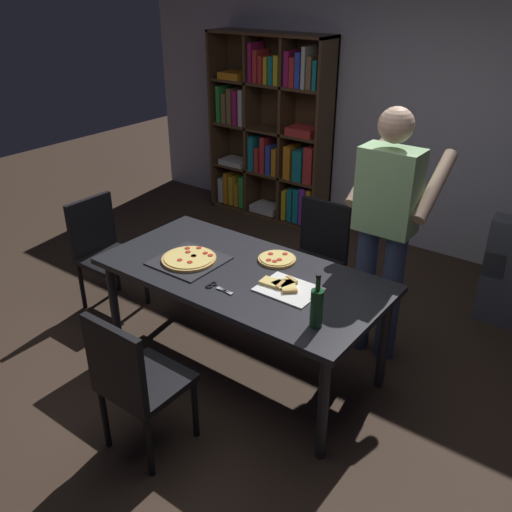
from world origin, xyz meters
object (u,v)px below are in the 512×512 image
at_px(dining_table, 242,281).
at_px(bookshelf, 272,135).
at_px(kitchen_scissors, 216,287).
at_px(chair_near_camera, 134,378).
at_px(wine_bottle, 317,307).
at_px(person_serving_pizza, 386,223).
at_px(second_pizza_plain, 277,259).
at_px(chair_left_end, 103,247).
at_px(pepperoni_pizza_on_tray, 189,259).
at_px(chair_far_side, 317,252).

bearing_deg(dining_table, bookshelf, 121.24).
height_order(dining_table, kitchen_scissors, kitchen_scissors).
bearing_deg(chair_near_camera, dining_table, 90.00).
relative_size(chair_near_camera, wine_bottle, 2.85).
relative_size(dining_table, bookshelf, 0.95).
height_order(chair_near_camera, person_serving_pizza, person_serving_pizza).
relative_size(kitchen_scissors, second_pizza_plain, 0.77).
relative_size(dining_table, chair_left_end, 2.06).
height_order(bookshelf, kitchen_scissors, bookshelf).
relative_size(pepperoni_pizza_on_tray, kitchen_scissors, 2.17).
relative_size(person_serving_pizza, second_pizza_plain, 6.90).
distance_m(chair_left_end, wine_bottle, 2.15).
height_order(dining_table, chair_far_side, chair_far_side).
relative_size(bookshelf, pepperoni_pizza_on_tray, 4.62).
bearing_deg(kitchen_scissors, bookshelf, 118.73).
distance_m(chair_far_side, second_pizza_plain, 0.74).
height_order(chair_far_side, second_pizza_plain, chair_far_side).
xyz_separation_m(chair_far_side, wine_bottle, (0.70, -1.19, 0.36)).
bearing_deg(person_serving_pizza, second_pizza_plain, -138.77).
bearing_deg(chair_left_end, bookshelf, 90.66).
xyz_separation_m(pepperoni_pizza_on_tray, kitchen_scissors, (0.37, -0.16, -0.01)).
bearing_deg(kitchen_scissors, pepperoni_pizza_on_tray, 156.78).
distance_m(person_serving_pizza, wine_bottle, 0.98).
bearing_deg(wine_bottle, dining_table, 160.49).
bearing_deg(dining_table, pepperoni_pizza_on_tray, -164.70).
xyz_separation_m(chair_near_camera, kitchen_scissors, (0.00, 0.69, 0.24)).
xyz_separation_m(person_serving_pizza, wine_bottle, (0.07, -0.97, -0.13)).
bearing_deg(person_serving_pizza, chair_left_end, -160.40).
bearing_deg(dining_table, second_pizza_plain, 70.24).
height_order(chair_far_side, bookshelf, bookshelf).
distance_m(pepperoni_pizza_on_tray, second_pizza_plain, 0.58).
distance_m(chair_near_camera, pepperoni_pizza_on_tray, 0.96).
xyz_separation_m(chair_near_camera, person_serving_pizza, (0.63, 1.67, 0.49)).
bearing_deg(chair_left_end, pepperoni_pizza_on_tray, -5.45).
distance_m(dining_table, second_pizza_plain, 0.29).
relative_size(dining_table, pepperoni_pizza_on_tray, 4.40).
bearing_deg(second_pizza_plain, bookshelf, 125.92).
bearing_deg(chair_left_end, chair_far_side, 33.82).
bearing_deg(chair_far_side, bookshelf, 135.26).
relative_size(dining_table, wine_bottle, 5.87).
distance_m(wine_bottle, second_pizza_plain, 0.79).
relative_size(dining_table, chair_far_side, 2.06).
distance_m(bookshelf, person_serving_pizza, 2.65).
height_order(dining_table, chair_left_end, chair_left_end).
xyz_separation_m(chair_far_side, second_pizza_plain, (0.09, -0.69, 0.25)).
bearing_deg(person_serving_pizza, bookshelf, 141.45).
relative_size(chair_near_camera, person_serving_pizza, 0.51).
xyz_separation_m(dining_table, chair_near_camera, (-0.00, -0.95, -0.17)).
relative_size(chair_near_camera, pepperoni_pizza_on_tray, 2.13).
bearing_deg(second_pizza_plain, kitchen_scissors, -99.97).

